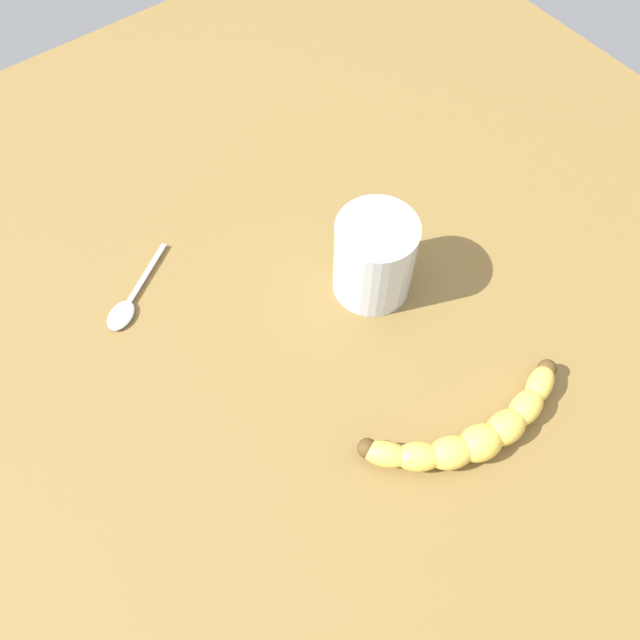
% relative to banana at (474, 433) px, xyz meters
% --- Properties ---
extents(wooden_tabletop, '(1.20, 1.20, 0.03)m').
position_rel_banana_xyz_m(wooden_tabletop, '(-0.08, 0.13, -0.03)').
color(wooden_tabletop, brown).
rests_on(wooden_tabletop, ground).
extents(banana, '(0.20, 0.09, 0.03)m').
position_rel_banana_xyz_m(banana, '(0.00, 0.00, 0.00)').
color(banana, '#F2C84B').
rests_on(banana, wooden_tabletop).
extents(smoothie_glass, '(0.08, 0.08, 0.09)m').
position_rel_banana_xyz_m(smoothie_glass, '(0.03, 0.18, 0.03)').
color(smoothie_glass, silver).
rests_on(smoothie_glass, wooden_tabletop).
extents(teaspoon, '(0.10, 0.07, 0.01)m').
position_rel_banana_xyz_m(teaspoon, '(-0.18, 0.31, -0.01)').
color(teaspoon, silver).
rests_on(teaspoon, wooden_tabletop).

